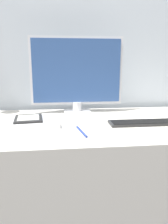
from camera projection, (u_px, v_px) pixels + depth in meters
wall_back at (88, 34)px, 1.36m from camera, size 3.60×0.05×2.40m
desk at (97, 189)px, 1.15m from camera, size 1.38×0.66×0.74m
monitor at (77, 74)px, 1.23m from camera, size 0.52×0.11×0.43m
keyboard at (143, 123)px, 1.04m from camera, size 0.32×0.10×0.01m
laptop at (24, 122)px, 1.02m from camera, size 0.34×0.25×0.02m
ereader at (28, 118)px, 1.02m from camera, size 0.14×0.17×0.01m
pen at (81, 131)px, 0.91m from camera, size 0.03×0.14×0.01m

